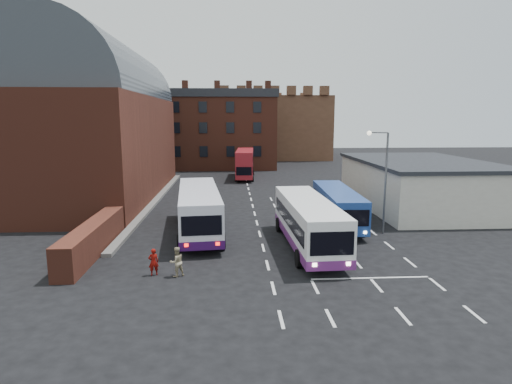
{
  "coord_description": "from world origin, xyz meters",
  "views": [
    {
      "loc": [
        -1.95,
        -23.11,
        7.99
      ],
      "look_at": [
        0.0,
        10.0,
        2.2
      ],
      "focal_mm": 30.0,
      "sensor_mm": 36.0,
      "label": 1
    }
  ],
  "objects": [
    {
      "name": "brick_terrace",
      "position": [
        -6.0,
        46.0,
        5.5
      ],
      "size": [
        22.0,
        10.0,
        11.0
      ],
      "primitive_type": "cube",
      "color": "brown",
      "rests_on": "ground"
    },
    {
      "name": "street_lamp",
      "position": [
        8.36,
        5.28,
        4.29
      ],
      "size": [
        1.4,
        0.59,
        7.11
      ],
      "rotation": [
        0.0,
        0.0,
        -0.3
      ],
      "color": "#555659",
      "rests_on": "ground"
    },
    {
      "name": "castle_keep",
      "position": [
        6.0,
        66.0,
        6.0
      ],
      "size": [
        22.0,
        22.0,
        12.0
      ],
      "primitive_type": "cube",
      "color": "brown",
      "rests_on": "ground"
    },
    {
      "name": "ground",
      "position": [
        0.0,
        0.0,
        0.0
      ],
      "size": [
        180.0,
        180.0,
        0.0
      ],
      "primitive_type": "plane",
      "color": "black"
    },
    {
      "name": "railway_station",
      "position": [
        -15.5,
        21.0,
        7.64
      ],
      "size": [
        12.0,
        28.0,
        16.0
      ],
      "color": "#602B1E",
      "rests_on": "ground"
    },
    {
      "name": "pedestrian_beige",
      "position": [
        -4.75,
        -2.17,
        0.77
      ],
      "size": [
        0.95,
        0.9,
        1.54
      ],
      "primitive_type": "imported",
      "rotation": [
        0.0,
        0.0,
        3.71
      ],
      "color": "tan",
      "rests_on": "ground"
    },
    {
      "name": "bus_blue",
      "position": [
        6.0,
        7.81,
        1.58
      ],
      "size": [
        2.77,
        9.9,
        2.68
      ],
      "rotation": [
        0.0,
        0.0,
        3.1
      ],
      "color": "navy",
      "rests_on": "ground"
    },
    {
      "name": "bus_white_outbound",
      "position": [
        -4.2,
        6.12,
        1.84
      ],
      "size": [
        3.75,
        11.64,
        3.12
      ],
      "rotation": [
        0.0,
        0.0,
        0.1
      ],
      "color": "silver",
      "rests_on": "ground"
    },
    {
      "name": "forecourt_wall",
      "position": [
        -10.2,
        2.0,
        0.9
      ],
      "size": [
        1.2,
        10.0,
        1.8
      ],
      "primitive_type": "cube",
      "color": "#602B1E",
      "rests_on": "ground"
    },
    {
      "name": "pedestrian_red",
      "position": [
        -5.96,
        -1.94,
        0.71
      ],
      "size": [
        0.6,
        0.48,
        1.42
      ],
      "primitive_type": "imported",
      "rotation": [
        0.0,
        0.0,
        3.46
      ],
      "color": "#730A06",
      "rests_on": "ground"
    },
    {
      "name": "cream_building",
      "position": [
        15.0,
        14.0,
        2.16
      ],
      "size": [
        10.4,
        16.4,
        4.25
      ],
      "color": "beige",
      "rests_on": "ground"
    },
    {
      "name": "bus_red_double",
      "position": [
        -0.11,
        33.32,
        2.0
      ],
      "size": [
        2.79,
        9.5,
        3.76
      ],
      "rotation": [
        0.0,
        0.0,
        3.08
      ],
      "color": "maroon",
      "rests_on": "ground"
    },
    {
      "name": "bus_white_inbound",
      "position": [
        2.77,
        2.31,
        1.77
      ],
      "size": [
        3.08,
        11.08,
        3.0
      ],
      "rotation": [
        0.0,
        0.0,
        3.18
      ],
      "color": "white",
      "rests_on": "ground"
    }
  ]
}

